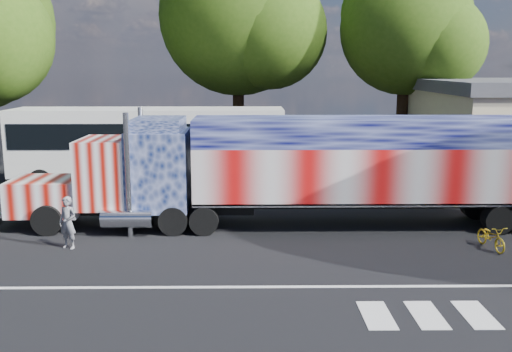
{
  "coord_description": "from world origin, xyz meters",
  "views": [
    {
      "loc": [
        -0.23,
        -17.53,
        5.86
      ],
      "look_at": [
        0.0,
        3.0,
        1.9
      ],
      "focal_mm": 40.0,
      "sensor_mm": 36.0,
      "label": 1
    }
  ],
  "objects_px": {
    "coach_bus": "(149,146)",
    "tree_n_mid": "(241,17)",
    "bicycle": "(491,237)",
    "semi_truck": "(306,167)",
    "tree_ne_a": "(409,29)",
    "woman": "(68,223)"
  },
  "relations": [
    {
      "from": "coach_bus",
      "to": "tree_n_mid",
      "type": "height_order",
      "value": "tree_n_mid"
    },
    {
      "from": "coach_bus",
      "to": "bicycle",
      "type": "relative_size",
      "value": 8.51
    },
    {
      "from": "semi_truck",
      "to": "bicycle",
      "type": "relative_size",
      "value": 13.08
    },
    {
      "from": "semi_truck",
      "to": "coach_bus",
      "type": "distance_m",
      "value": 10.17
    },
    {
      "from": "semi_truck",
      "to": "tree_n_mid",
      "type": "distance_m",
      "value": 16.77
    },
    {
      "from": "semi_truck",
      "to": "tree_n_mid",
      "type": "bearing_deg",
      "value": 99.7
    },
    {
      "from": "coach_bus",
      "to": "tree_ne_a",
      "type": "relative_size",
      "value": 1.12
    },
    {
      "from": "semi_truck",
      "to": "tree_ne_a",
      "type": "distance_m",
      "value": 15.76
    },
    {
      "from": "semi_truck",
      "to": "tree_ne_a",
      "type": "bearing_deg",
      "value": 61.34
    },
    {
      "from": "semi_truck",
      "to": "bicycle",
      "type": "xyz_separation_m",
      "value": [
        5.79,
        -2.79,
        -1.82
      ]
    },
    {
      "from": "tree_ne_a",
      "to": "coach_bus",
      "type": "bearing_deg",
      "value": -158.54
    },
    {
      "from": "woman",
      "to": "semi_truck",
      "type": "bearing_deg",
      "value": 40.2
    },
    {
      "from": "semi_truck",
      "to": "coach_bus",
      "type": "height_order",
      "value": "semi_truck"
    },
    {
      "from": "coach_bus",
      "to": "woman",
      "type": "xyz_separation_m",
      "value": [
        -0.98,
        -9.91,
        -1.13
      ]
    },
    {
      "from": "woman",
      "to": "bicycle",
      "type": "height_order",
      "value": "woman"
    },
    {
      "from": "woman",
      "to": "tree_ne_a",
      "type": "xyz_separation_m",
      "value": [
        15.04,
        15.44,
        7.07
      ]
    },
    {
      "from": "semi_truck",
      "to": "coach_bus",
      "type": "relative_size",
      "value": 1.54
    },
    {
      "from": "tree_n_mid",
      "to": "coach_bus",
      "type": "bearing_deg",
      "value": -119.37
    },
    {
      "from": "woman",
      "to": "tree_n_mid",
      "type": "xyz_separation_m",
      "value": [
        5.4,
        17.76,
        7.93
      ]
    },
    {
      "from": "semi_truck",
      "to": "tree_n_mid",
      "type": "height_order",
      "value": "tree_n_mid"
    },
    {
      "from": "semi_truck",
      "to": "woman",
      "type": "bearing_deg",
      "value": -162.29
    },
    {
      "from": "coach_bus",
      "to": "tree_n_mid",
      "type": "bearing_deg",
      "value": 60.63
    }
  ]
}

